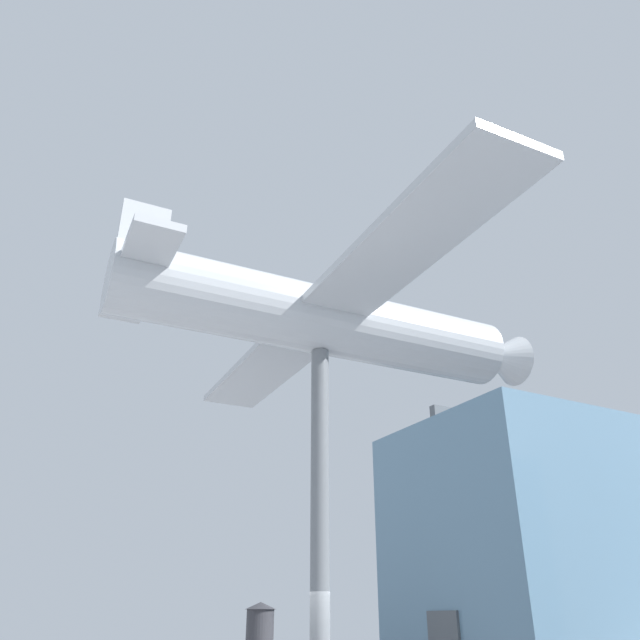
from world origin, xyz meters
The scene contains 3 objects.
glass_pavilion_left centered at (-8.57, 14.76, 4.92)m, with size 9.08×10.16×10.42m.
support_pylon_central centered at (0.00, 0.00, 3.91)m, with size 0.42×0.42×7.82m.
suspended_airplane centered at (0.01, 0.24, 8.68)m, with size 14.32×11.74×2.86m.
Camera 1 is at (12.29, -6.43, 1.97)m, focal length 35.00 mm.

